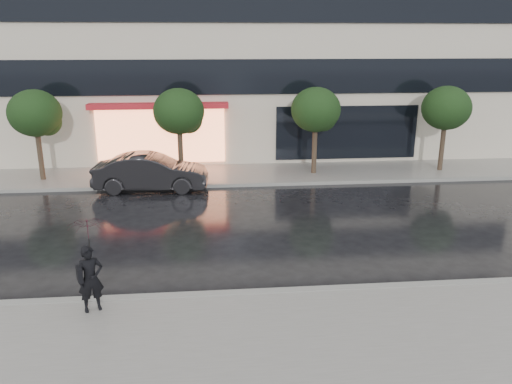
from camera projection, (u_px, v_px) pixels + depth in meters
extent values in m
plane|color=black|center=(278.00, 276.00, 13.09)|extent=(120.00, 120.00, 0.00)
cube|color=slate|center=(300.00, 347.00, 9.98)|extent=(60.00, 4.50, 0.12)
cube|color=slate|center=(248.00, 174.00, 22.84)|extent=(60.00, 3.50, 0.12)
cube|color=gray|center=(284.00, 292.00, 12.12)|extent=(60.00, 0.25, 0.14)
cube|color=gray|center=(251.00, 184.00, 21.17)|extent=(60.00, 0.25, 0.14)
cube|color=black|center=(245.00, 77.00, 23.21)|extent=(28.00, 0.12, 1.60)
cube|color=black|center=(244.00, 4.00, 22.27)|extent=(28.00, 0.12, 1.60)
cube|color=#FF8C59|center=(161.00, 136.00, 23.62)|extent=(6.00, 0.10, 2.60)
cube|color=red|center=(159.00, 106.00, 22.89)|extent=(6.40, 0.70, 0.25)
cube|color=black|center=(347.00, 132.00, 24.44)|extent=(7.00, 0.10, 2.60)
cylinder|color=#33261C|center=(41.00, 157.00, 21.50)|extent=(0.22, 0.22, 2.20)
ellipsoid|color=black|center=(35.00, 113.00, 20.94)|extent=(2.20, 2.20, 1.98)
sphere|color=black|center=(47.00, 122.00, 21.29)|extent=(1.20, 1.20, 1.20)
cylinder|color=#33261C|center=(181.00, 154.00, 22.03)|extent=(0.22, 0.22, 2.20)
ellipsoid|color=black|center=(179.00, 111.00, 21.47)|extent=(2.20, 2.20, 1.98)
sphere|color=black|center=(189.00, 120.00, 21.82)|extent=(1.20, 1.20, 1.20)
cylinder|color=#33261C|center=(314.00, 152.00, 22.56)|extent=(0.22, 0.22, 2.20)
ellipsoid|color=black|center=(316.00, 110.00, 22.01)|extent=(2.20, 2.20, 1.98)
sphere|color=black|center=(323.00, 118.00, 22.35)|extent=(1.20, 1.20, 1.20)
cylinder|color=#33261C|center=(442.00, 149.00, 23.09)|extent=(0.22, 0.22, 2.20)
ellipsoid|color=black|center=(446.00, 108.00, 22.54)|extent=(2.20, 2.20, 1.98)
sphere|color=black|center=(452.00, 116.00, 22.88)|extent=(1.20, 1.20, 1.20)
imported|color=black|center=(151.00, 172.00, 20.41)|extent=(4.67, 1.83, 1.51)
imported|color=black|center=(91.00, 279.00, 11.02)|extent=(0.66, 0.56, 1.54)
imported|color=#360917|center=(89.00, 236.00, 10.75)|extent=(1.12, 1.13, 0.78)
cylinder|color=black|center=(90.00, 255.00, 10.87)|extent=(0.02, 0.02, 0.77)
cube|color=black|center=(79.00, 274.00, 10.82)|extent=(0.21, 0.31, 0.33)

